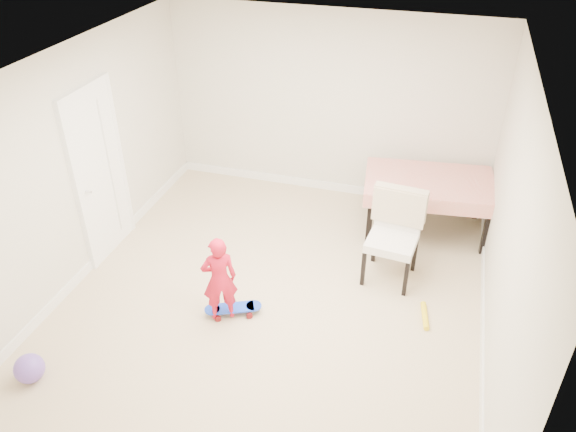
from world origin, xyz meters
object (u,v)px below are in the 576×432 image
(dining_chair, at_px, (392,239))
(child, at_px, (220,282))
(skateboard, at_px, (233,310))
(dining_table, at_px, (426,205))
(balloon, at_px, (29,368))

(dining_chair, relative_size, child, 1.09)
(skateboard, height_order, child, child)
(dining_table, relative_size, dining_chair, 1.47)
(dining_table, distance_m, balloon, 4.91)
(child, bearing_deg, skateboard, -162.89)
(skateboard, xyz_separation_m, child, (-0.09, -0.09, 0.45))
(child, relative_size, balloon, 3.56)
(skateboard, xyz_separation_m, balloon, (-1.49, -1.38, 0.09))
(dining_table, distance_m, skateboard, 2.90)
(dining_chair, xyz_separation_m, child, (-1.60, -1.20, -0.05))
(dining_table, xyz_separation_m, dining_chair, (-0.30, -1.14, 0.17))
(dining_chair, distance_m, skateboard, 1.93)
(skateboard, bearing_deg, dining_table, 26.78)
(dining_chair, distance_m, balloon, 3.92)
(dining_table, bearing_deg, child, -135.94)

